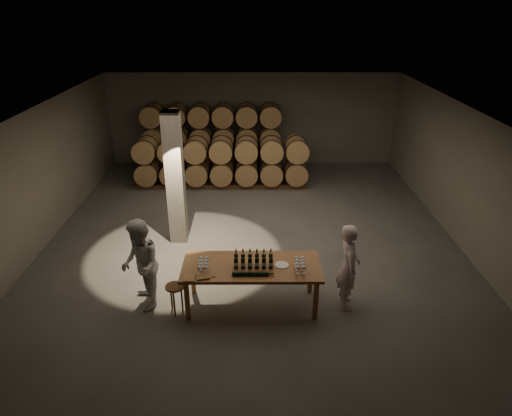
{
  "coord_description": "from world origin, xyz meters",
  "views": [
    {
      "loc": [
        0.05,
        -9.81,
        5.45
      ],
      "look_at": [
        0.1,
        -0.36,
        1.1
      ],
      "focal_mm": 32.0,
      "sensor_mm": 36.0,
      "label": 1
    }
  ],
  "objects_px": {
    "tasting_table": "(252,270)",
    "plate": "(282,265)",
    "bottle_cluster": "(253,261)",
    "person_man": "(349,266)",
    "person_woman": "(141,265)",
    "stool": "(175,291)",
    "notebook_near": "(203,277)"
  },
  "relations": [
    {
      "from": "tasting_table",
      "to": "plate",
      "type": "relative_size",
      "value": 9.81
    },
    {
      "from": "tasting_table",
      "to": "bottle_cluster",
      "type": "bearing_deg",
      "value": -31.45
    },
    {
      "from": "person_man",
      "to": "person_woman",
      "type": "distance_m",
      "value": 3.91
    },
    {
      "from": "plate",
      "to": "person_woman",
      "type": "bearing_deg",
      "value": 179.85
    },
    {
      "from": "tasting_table",
      "to": "stool",
      "type": "height_order",
      "value": "tasting_table"
    },
    {
      "from": "bottle_cluster",
      "to": "person_woman",
      "type": "distance_m",
      "value": 2.12
    },
    {
      "from": "plate",
      "to": "person_man",
      "type": "relative_size",
      "value": 0.15
    },
    {
      "from": "bottle_cluster",
      "to": "notebook_near",
      "type": "height_order",
      "value": "bottle_cluster"
    },
    {
      "from": "tasting_table",
      "to": "person_woman",
      "type": "height_order",
      "value": "person_woman"
    },
    {
      "from": "bottle_cluster",
      "to": "notebook_near",
      "type": "distance_m",
      "value": 0.98
    },
    {
      "from": "tasting_table",
      "to": "person_woman",
      "type": "bearing_deg",
      "value": 179.84
    },
    {
      "from": "notebook_near",
      "to": "person_woman",
      "type": "bearing_deg",
      "value": 147.98
    },
    {
      "from": "person_woman",
      "to": "person_man",
      "type": "bearing_deg",
      "value": 70.27
    },
    {
      "from": "bottle_cluster",
      "to": "plate",
      "type": "height_order",
      "value": "bottle_cluster"
    },
    {
      "from": "plate",
      "to": "bottle_cluster",
      "type": "bearing_deg",
      "value": -177.68
    },
    {
      "from": "bottle_cluster",
      "to": "person_woman",
      "type": "relative_size",
      "value": 0.4
    },
    {
      "from": "tasting_table",
      "to": "person_woman",
      "type": "distance_m",
      "value": 2.08
    },
    {
      "from": "tasting_table",
      "to": "stool",
      "type": "relative_size",
      "value": 4.42
    },
    {
      "from": "person_man",
      "to": "person_woman",
      "type": "height_order",
      "value": "person_woman"
    },
    {
      "from": "notebook_near",
      "to": "person_man",
      "type": "height_order",
      "value": "person_man"
    },
    {
      "from": "stool",
      "to": "person_man",
      "type": "relative_size",
      "value": 0.34
    },
    {
      "from": "plate",
      "to": "notebook_near",
      "type": "xyz_separation_m",
      "value": [
        -1.43,
        -0.4,
        0.01
      ]
    },
    {
      "from": "stool",
      "to": "person_man",
      "type": "bearing_deg",
      "value": 3.86
    },
    {
      "from": "notebook_near",
      "to": "tasting_table",
      "type": "bearing_deg",
      "value": 10.95
    },
    {
      "from": "tasting_table",
      "to": "person_man",
      "type": "bearing_deg",
      "value": 0.35
    },
    {
      "from": "bottle_cluster",
      "to": "stool",
      "type": "height_order",
      "value": "bottle_cluster"
    },
    {
      "from": "bottle_cluster",
      "to": "person_woman",
      "type": "bearing_deg",
      "value": 179.23
    },
    {
      "from": "plate",
      "to": "notebook_near",
      "type": "bearing_deg",
      "value": -164.57
    },
    {
      "from": "bottle_cluster",
      "to": "stool",
      "type": "bearing_deg",
      "value": -172.78
    },
    {
      "from": "plate",
      "to": "stool",
      "type": "distance_m",
      "value": 2.05
    },
    {
      "from": "tasting_table",
      "to": "bottle_cluster",
      "type": "xyz_separation_m",
      "value": [
        0.04,
        -0.02,
        0.22
      ]
    },
    {
      "from": "person_man",
      "to": "tasting_table",
      "type": "bearing_deg",
      "value": 92.45
    }
  ]
}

